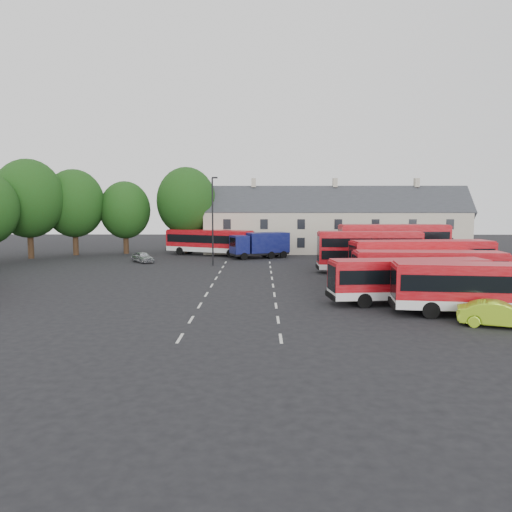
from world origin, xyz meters
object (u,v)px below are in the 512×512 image
object	(u,v)px
silver_car	(143,257)
lime_car	(499,314)
lamppost	(213,219)
box_truck	(261,244)
bus_dd_south	(369,249)
bus_row_a	(490,285)

from	to	relation	value
silver_car	lime_car	world-z (taller)	lime_car
lamppost	silver_car	bearing A→B (deg)	162.17
box_truck	lamppost	distance (m)	9.45
box_truck	lime_car	xyz separation A→B (m)	(12.91, -33.96, -1.06)
lime_car	box_truck	bearing A→B (deg)	39.93
silver_car	lime_car	size ratio (longest dim) A/B	0.85
box_truck	silver_car	world-z (taller)	box_truck
lamppost	bus_dd_south	bearing A→B (deg)	-19.91
bus_dd_south	silver_car	distance (m)	25.22
bus_row_a	bus_dd_south	xyz separation A→B (m)	(-3.13, 18.52, 0.39)
lime_car	lamppost	distance (m)	32.53
lime_car	lamppost	world-z (taller)	lamppost
silver_car	lime_car	bearing A→B (deg)	-86.76
bus_dd_south	box_truck	world-z (taller)	bus_dd_south
silver_car	bus_row_a	bearing A→B (deg)	-83.45
silver_car	lamppost	world-z (taller)	lamppost
bus_row_a	lime_car	distance (m)	2.92
bus_row_a	lime_car	world-z (taller)	bus_row_a
box_truck	silver_car	bearing A→B (deg)	174.43
box_truck	lamppost	size ratio (longest dim) A/B	0.78
bus_row_a	bus_dd_south	distance (m)	18.79
bus_row_a	silver_car	xyz separation A→B (m)	(-26.90, 26.79, -1.27)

